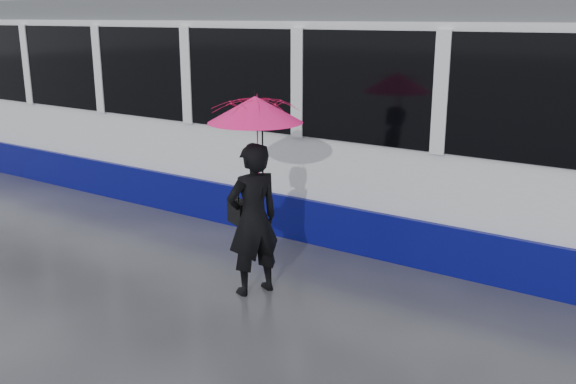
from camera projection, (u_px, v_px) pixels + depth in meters
The scene contains 6 objects.
ground at pixel (305, 285), 7.56m from camera, with size 90.00×90.00×0.00m, color #2E2E34.
rails at pixel (396, 228), 9.55m from camera, with size 34.00×1.51×0.02m.
tram at pixel (263, 107), 10.46m from camera, with size 26.00×2.56×3.35m.
woman at pixel (253, 219), 7.16m from camera, with size 0.64×0.42×1.74m, color black.
umbrella at pixel (255, 128), 6.85m from camera, with size 1.35×1.35×1.18m.
handbag at pixel (239, 212), 7.28m from camera, with size 0.34×0.25×0.45m.
Camera 1 is at (3.81, -5.88, 3.07)m, focal length 40.00 mm.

